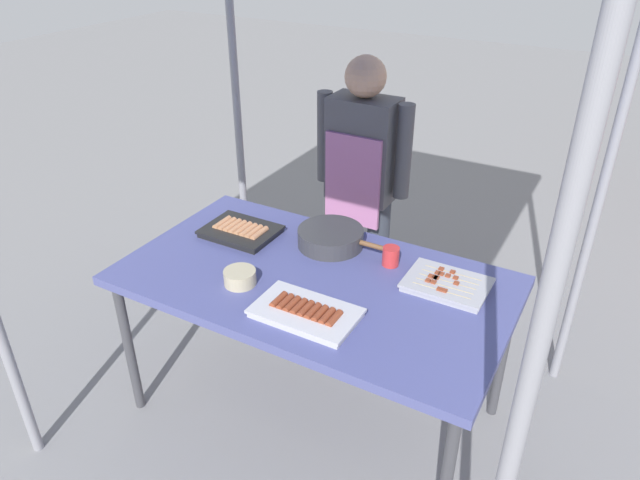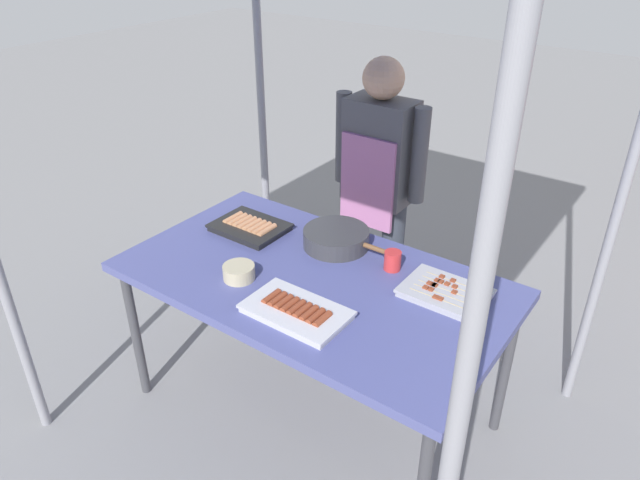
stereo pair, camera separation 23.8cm
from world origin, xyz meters
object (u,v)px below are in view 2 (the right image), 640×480
Objects in this scene: tray_grilled_sausages at (250,227)px; cooking_wok at (337,238)px; tray_pork_links at (296,311)px; condiment_bowl at (239,272)px; vendor_woman at (378,178)px; tray_meat_skewers at (445,293)px; stall_table at (313,287)px; drink_cup_near_edge at (393,261)px.

tray_grilled_sausages is 0.43m from cooking_wok.
condiment_bowl is at bearing 170.08° from tray_pork_links.
tray_meat_skewers is at bearing 138.19° from vendor_woman.
stall_table is 0.50m from tray_grilled_sausages.
tray_pork_links is (-0.40, -0.44, 0.00)m from tray_meat_skewers.
stall_table is at bearing 113.27° from tray_pork_links.
drink_cup_near_edge reaches higher than stall_table.
tray_pork_links is at bearing 104.83° from vendor_woman.
cooking_wok is at bearing 175.90° from drink_cup_near_edge.
cooking_wok reaches higher than stall_table.
cooking_wok reaches higher than condiment_bowl.
cooking_wok is 0.30m from drink_cup_near_edge.
tray_meat_skewers is 0.27m from drink_cup_near_edge.
cooking_wok reaches higher than tray_grilled_sausages.
tray_grilled_sausages is at bearing 146.01° from tray_pork_links.
tray_pork_links is at bearing -9.92° from condiment_bowl.
vendor_woman reaches higher than condiment_bowl.
drink_cup_near_edge is at bearing 168.77° from tray_meat_skewers.
condiment_bowl reaches higher than tray_grilled_sausages.
vendor_woman is (0.31, 0.65, 0.10)m from tray_grilled_sausages.
cooking_wok is 0.31× the size of vendor_woman.
vendor_woman is (0.07, 0.98, 0.09)m from condiment_bowl.
cooking_wok is 0.48m from condiment_bowl.
condiment_bowl is 0.64m from drink_cup_near_edge.
stall_table is at bearing -76.63° from cooking_wok.
condiment_bowl is at bearing 85.98° from vendor_woman.
vendor_woman is at bearing 101.31° from cooking_wok.
tray_grilled_sausages is 0.98m from tray_meat_skewers.
drink_cup_near_edge is at bearing 75.21° from tray_pork_links.
stall_table is 0.31m from condiment_bowl.
condiment_bowl reaches higher than tray_pork_links.
tray_pork_links is 0.86× the size of cooking_wok.
tray_grilled_sausages is 0.23× the size of vendor_woman.
drink_cup_near_edge is (0.30, -0.02, -0.00)m from cooking_wok.
vendor_woman is at bearing 64.52° from tray_grilled_sausages.
tray_meat_skewers is at bearing 27.08° from condiment_bowl.
tray_grilled_sausages is 1.02× the size of tray_meat_skewers.
stall_table is 12.15× the size of condiment_bowl.
cooking_wok is at bearing 103.37° from stall_table.
vendor_woman reaches higher than stall_table.
drink_cup_near_edge reaches higher than tray_grilled_sausages.
cooking_wok is (-0.17, 0.51, 0.02)m from tray_pork_links.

